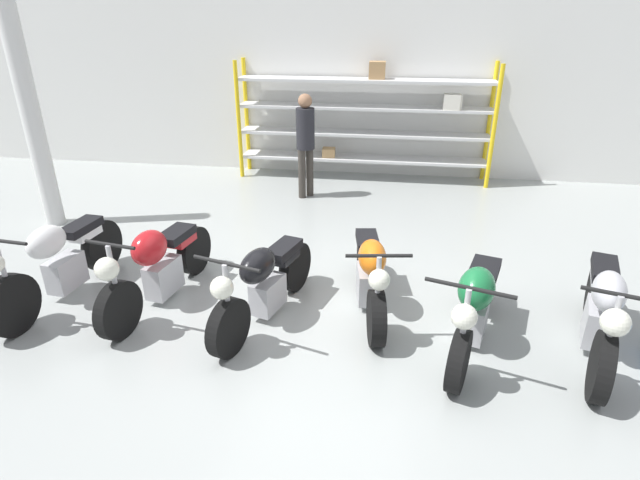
{
  "coord_description": "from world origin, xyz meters",
  "views": [
    {
      "loc": [
        0.76,
        -4.7,
        3.06
      ],
      "look_at": [
        0.0,
        0.4,
        0.7
      ],
      "focal_mm": 28.0,
      "sensor_mm": 36.0,
      "label": 1
    }
  ],
  "objects_px": {
    "motorcycle_green": "(475,305)",
    "motorcycle_black": "(264,282)",
    "motorcycle_red": "(157,265)",
    "person_browsing": "(305,137)",
    "shelving_rack": "(367,118)",
    "motorcycle_white": "(59,261)",
    "motorcycle_orange": "(370,273)",
    "motorcycle_silver": "(602,310)"
  },
  "relations": [
    {
      "from": "motorcycle_black",
      "to": "motorcycle_green",
      "type": "xyz_separation_m",
      "value": [
        2.16,
        -0.14,
        0.01
      ]
    },
    {
      "from": "person_browsing",
      "to": "motorcycle_silver",
      "type": "bearing_deg",
      "value": 172.7
    },
    {
      "from": "shelving_rack",
      "to": "motorcycle_green",
      "type": "xyz_separation_m",
      "value": [
        1.41,
        -5.41,
        -0.73
      ]
    },
    {
      "from": "motorcycle_white",
      "to": "motorcycle_red",
      "type": "distance_m",
      "value": 1.15
    },
    {
      "from": "motorcycle_orange",
      "to": "person_browsing",
      "type": "height_order",
      "value": "person_browsing"
    },
    {
      "from": "motorcycle_white",
      "to": "motorcycle_black",
      "type": "height_order",
      "value": "motorcycle_white"
    },
    {
      "from": "shelving_rack",
      "to": "motorcycle_white",
      "type": "relative_size",
      "value": 2.28
    },
    {
      "from": "shelving_rack",
      "to": "motorcycle_white",
      "type": "xyz_separation_m",
      "value": [
        -3.16,
        -5.16,
        -0.72
      ]
    },
    {
      "from": "person_browsing",
      "to": "motorcycle_black",
      "type": "bearing_deg",
      "value": 134.87
    },
    {
      "from": "person_browsing",
      "to": "shelving_rack",
      "type": "bearing_deg",
      "value": -86.45
    },
    {
      "from": "motorcycle_silver",
      "to": "person_browsing",
      "type": "relative_size",
      "value": 1.13
    },
    {
      "from": "motorcycle_red",
      "to": "shelving_rack",
      "type": "bearing_deg",
      "value": 167.68
    },
    {
      "from": "motorcycle_black",
      "to": "motorcycle_orange",
      "type": "distance_m",
      "value": 1.18
    },
    {
      "from": "motorcycle_red",
      "to": "person_browsing",
      "type": "xyz_separation_m",
      "value": [
        1.03,
        3.82,
        0.61
      ]
    },
    {
      "from": "motorcycle_orange",
      "to": "motorcycle_green",
      "type": "distance_m",
      "value": 1.19
    },
    {
      "from": "shelving_rack",
      "to": "motorcycle_silver",
      "type": "bearing_deg",
      "value": -64.08
    },
    {
      "from": "motorcycle_black",
      "to": "motorcycle_silver",
      "type": "relative_size",
      "value": 0.95
    },
    {
      "from": "shelving_rack",
      "to": "person_browsing",
      "type": "bearing_deg",
      "value": -127.8
    },
    {
      "from": "shelving_rack",
      "to": "motorcycle_silver",
      "type": "xyz_separation_m",
      "value": [
        2.6,
        -5.35,
        -0.73
      ]
    },
    {
      "from": "motorcycle_orange",
      "to": "motorcycle_silver",
      "type": "relative_size",
      "value": 0.96
    },
    {
      "from": "motorcycle_black",
      "to": "person_browsing",
      "type": "distance_m",
      "value": 4.05
    },
    {
      "from": "motorcycle_white",
      "to": "motorcycle_red",
      "type": "relative_size",
      "value": 1.03
    },
    {
      "from": "motorcycle_green",
      "to": "motorcycle_black",
      "type": "bearing_deg",
      "value": -76.93
    },
    {
      "from": "motorcycle_red",
      "to": "motorcycle_silver",
      "type": "relative_size",
      "value": 1.01
    },
    {
      "from": "shelving_rack",
      "to": "motorcycle_red",
      "type": "bearing_deg",
      "value": -111.56
    },
    {
      "from": "motorcycle_red",
      "to": "person_browsing",
      "type": "relative_size",
      "value": 1.14
    },
    {
      "from": "motorcycle_white",
      "to": "motorcycle_silver",
      "type": "xyz_separation_m",
      "value": [
        5.76,
        -0.18,
        -0.01
      ]
    },
    {
      "from": "motorcycle_white",
      "to": "person_browsing",
      "type": "distance_m",
      "value": 4.5
    },
    {
      "from": "motorcycle_silver",
      "to": "shelving_rack",
      "type": "bearing_deg",
      "value": -137.25
    },
    {
      "from": "motorcycle_green",
      "to": "motorcycle_white",
      "type": "bearing_deg",
      "value": -76.19
    },
    {
      "from": "motorcycle_silver",
      "to": "motorcycle_green",
      "type": "bearing_deg",
      "value": -70.18
    },
    {
      "from": "motorcycle_orange",
      "to": "motorcycle_black",
      "type": "bearing_deg",
      "value": -78.44
    },
    {
      "from": "motorcycle_silver",
      "to": "person_browsing",
      "type": "distance_m",
      "value": 5.46
    },
    {
      "from": "motorcycle_black",
      "to": "motorcycle_white",
      "type": "bearing_deg",
      "value": -76.14
    },
    {
      "from": "motorcycle_orange",
      "to": "shelving_rack",
      "type": "bearing_deg",
      "value": 175.57
    },
    {
      "from": "shelving_rack",
      "to": "motorcycle_green",
      "type": "relative_size",
      "value": 2.47
    },
    {
      "from": "motorcycle_white",
      "to": "motorcycle_red",
      "type": "height_order",
      "value": "motorcycle_white"
    },
    {
      "from": "motorcycle_orange",
      "to": "motorcycle_green",
      "type": "height_order",
      "value": "motorcycle_green"
    },
    {
      "from": "motorcycle_black",
      "to": "motorcycle_green",
      "type": "height_order",
      "value": "motorcycle_green"
    },
    {
      "from": "motorcycle_green",
      "to": "motorcycle_orange",
      "type": "bearing_deg",
      "value": -100.86
    },
    {
      "from": "shelving_rack",
      "to": "motorcycle_white",
      "type": "bearing_deg",
      "value": -121.51
    },
    {
      "from": "person_browsing",
      "to": "motorcycle_white",
      "type": "bearing_deg",
      "value": 102.11
    }
  ]
}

